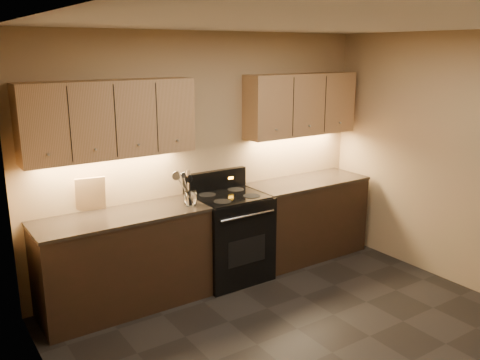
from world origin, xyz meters
The scene contains 16 objects.
floor centered at (0.00, 0.00, 0.00)m, with size 4.00×4.00×0.00m, color black.
ceiling centered at (0.00, 0.00, 2.60)m, with size 4.00×4.00×0.00m, color silver.
wall_back centered at (0.00, 2.00, 1.30)m, with size 4.00×0.04×2.60m, color tan.
wall_left centered at (-2.00, 0.00, 1.30)m, with size 0.04×4.00×2.60m, color tan.
counter_left centered at (-1.10, 1.70, 0.47)m, with size 1.62×0.62×0.93m.
counter_right centered at (1.18, 1.70, 0.47)m, with size 1.46×0.62×0.93m.
stove centered at (0.08, 1.68, 0.48)m, with size 0.76×0.68×1.14m.
upper_cab_left centered at (-1.10, 1.85, 1.80)m, with size 1.60×0.30×0.70m, color tan.
upper_cab_right centered at (1.18, 1.85, 1.80)m, with size 1.44×0.30×0.70m, color tan.
outlet_plate centered at (-1.30, 1.99, 1.12)m, with size 0.09×0.01×0.12m, color #B2B5BA.
utensil_crock centered at (-0.42, 1.61, 1.00)m, with size 0.15×0.15×0.15m.
cutting_board centered at (-1.29, 1.95, 1.10)m, with size 0.27×0.02×0.35m, color tan.
wooden_spoon centered at (-0.44, 1.60, 1.11)m, with size 0.06×0.06×0.33m, color tan, non-canonical shape.
black_spoon centered at (-0.42, 1.62, 1.10)m, with size 0.06×0.06×0.31m, color black, non-canonical shape.
steel_spatula centered at (-0.40, 1.62, 1.13)m, with size 0.08×0.08×0.36m, color silver, non-canonical shape.
steel_skimmer centered at (-0.39, 1.60, 1.13)m, with size 0.09×0.09×0.37m, color silver, non-canonical shape.
Camera 1 is at (-2.69, -2.62, 2.42)m, focal length 38.00 mm.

